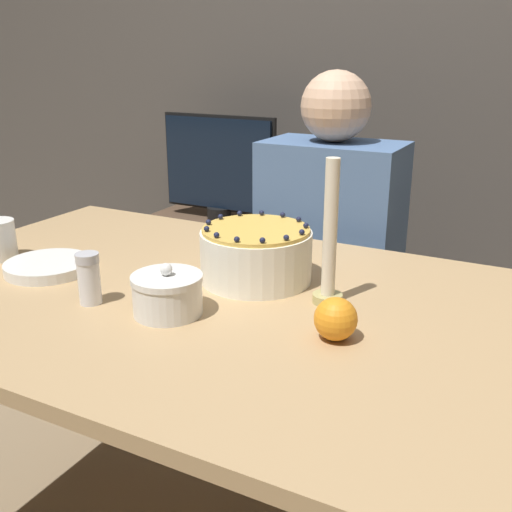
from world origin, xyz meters
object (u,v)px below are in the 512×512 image
object	(u,v)px
sugar_shaker	(89,278)
tv_monitor	(219,166)
person_man_blue_shirt	(328,296)
cake	(256,254)
sugar_bowl	(167,294)
candle	(330,246)

from	to	relation	value
sugar_shaker	tv_monitor	bearing A→B (deg)	110.01
sugar_shaker	person_man_blue_shirt	distance (m)	0.88
cake	tv_monitor	distance (m)	1.19
person_man_blue_shirt	tv_monitor	world-z (taller)	person_man_blue_shirt
tv_monitor	sugar_bowl	bearing A→B (deg)	-62.96
sugar_shaker	cake	bearing A→B (deg)	49.03
candle	person_man_blue_shirt	xyz separation A→B (m)	(-0.21, 0.58, -0.36)
cake	candle	world-z (taller)	candle
candle	sugar_shaker	bearing A→B (deg)	-151.90
cake	sugar_bowl	bearing A→B (deg)	-105.67
cake	tv_monitor	bearing A→B (deg)	125.06
tv_monitor	candle	bearing A→B (deg)	-49.55
cake	sugar_shaker	bearing A→B (deg)	-130.97
sugar_bowl	candle	world-z (taller)	candle
sugar_shaker	candle	xyz separation A→B (m)	(0.42, 0.22, 0.07)
cake	candle	distance (m)	0.20
sugar_bowl	candle	xyz separation A→B (m)	(0.25, 0.19, 0.08)
sugar_shaker	candle	size ratio (longest dim) A/B	0.36
cake	sugar_bowl	world-z (taller)	cake
sugar_bowl	candle	size ratio (longest dim) A/B	0.47
sugar_shaker	person_man_blue_shirt	world-z (taller)	person_man_blue_shirt
person_man_blue_shirt	tv_monitor	size ratio (longest dim) A/B	2.35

